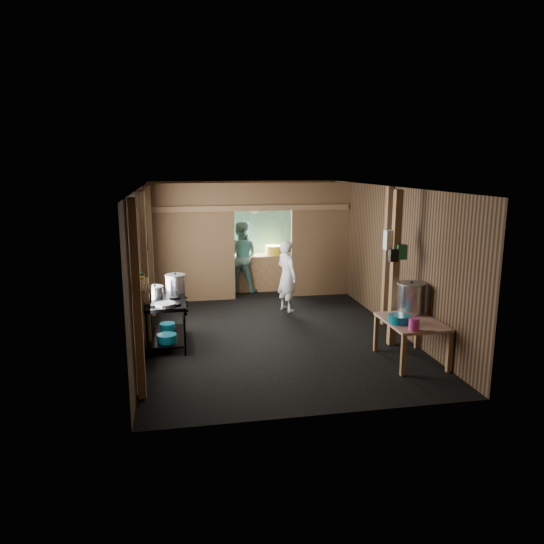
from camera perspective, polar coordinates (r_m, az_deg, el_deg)
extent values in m
cube|color=black|center=(9.67, -0.22, -6.15)|extent=(4.50, 7.00, 0.00)
cube|color=#444240|center=(9.20, -0.23, 9.44)|extent=(4.50, 7.00, 0.00)
cube|color=brown|center=(12.76, -3.09, 4.24)|extent=(4.50, 0.00, 2.60)
cube|color=brown|center=(6.03, 5.85, -4.49)|extent=(4.50, 0.00, 2.60)
cube|color=brown|center=(9.21, -14.12, 0.93)|extent=(0.00, 7.00, 2.60)
cube|color=brown|center=(10.00, 12.57, 1.85)|extent=(0.00, 7.00, 2.60)
cube|color=brown|center=(11.37, -8.85, 3.18)|extent=(1.85, 0.10, 2.60)
cube|color=brown|center=(11.82, 5.36, 3.60)|extent=(1.35, 0.10, 2.60)
cube|color=brown|center=(11.42, -1.01, 8.40)|extent=(1.30, 0.10, 0.60)
cube|color=#6FC9C4|center=(12.71, -3.05, 3.99)|extent=(4.40, 0.06, 2.50)
cube|color=#9F7441|center=(12.42, -1.34, -0.05)|extent=(1.20, 0.50, 0.85)
cylinder|color=white|center=(12.63, -1.93, 6.91)|extent=(0.20, 0.03, 0.20)
cube|color=#9F7441|center=(6.68, -14.75, -3.20)|extent=(0.10, 0.12, 2.60)
cube|color=#9F7441|center=(8.43, -13.95, -0.06)|extent=(0.10, 0.12, 2.60)
cube|color=#9F7441|center=(10.39, -13.38, 2.18)|extent=(0.10, 0.12, 2.60)
cube|color=#9F7441|center=(9.79, 12.65, 1.63)|extent=(0.10, 0.12, 2.60)
cube|color=#9F7441|center=(8.67, 13.49, 0.29)|extent=(0.12, 0.12, 2.60)
cube|color=#9F7441|center=(11.35, -2.22, 7.11)|extent=(4.40, 0.12, 0.12)
cylinder|color=gray|center=(9.55, -13.86, 3.45)|extent=(0.03, 0.34, 0.34)
cylinder|color=black|center=(9.96, -13.71, 3.21)|extent=(0.03, 0.30, 0.30)
cube|color=#9F7441|center=(7.14, -14.29, -1.39)|extent=(0.14, 0.80, 0.03)
cylinder|color=white|center=(6.88, -14.44, -1.33)|extent=(0.07, 0.07, 0.10)
cylinder|color=yellow|center=(7.12, -14.31, -0.88)|extent=(0.08, 0.08, 0.10)
cylinder|color=#20683D|center=(7.34, -14.21, -0.51)|extent=(0.06, 0.06, 0.10)
cube|color=white|center=(8.64, 13.12, 3.50)|extent=(0.22, 0.15, 0.32)
cube|color=#20683D|center=(8.59, 14.18, 2.19)|extent=(0.16, 0.12, 0.24)
cube|color=black|center=(8.52, 13.36, 1.81)|extent=(0.14, 0.10, 0.20)
cylinder|color=#B4B4BD|center=(9.27, -12.76, -1.83)|extent=(0.18, 0.18, 0.10)
cylinder|color=#0A6A80|center=(8.58, -11.61, -7.22)|extent=(0.32, 0.32, 0.13)
cylinder|color=#0A6A80|center=(9.23, -11.56, -5.93)|extent=(0.27, 0.27, 0.11)
cylinder|color=#0A6A80|center=(7.97, 13.97, -5.10)|extent=(0.33, 0.33, 0.12)
cylinder|color=#CC348C|center=(7.66, 15.50, -5.65)|extent=(0.16, 0.16, 0.18)
cube|color=#B4B4BD|center=(7.69, 16.63, -6.32)|extent=(0.30, 0.13, 0.01)
cylinder|color=yellow|center=(12.38, 0.19, 2.43)|extent=(0.40, 0.40, 0.22)
cylinder|color=#B82F29|center=(12.27, -3.14, 2.14)|extent=(0.12, 0.12, 0.14)
imported|color=silver|center=(10.57, 1.67, -0.44)|extent=(0.55, 0.64, 1.48)
imported|color=#599089|center=(12.18, -3.46, 1.71)|extent=(0.98, 0.87, 1.69)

